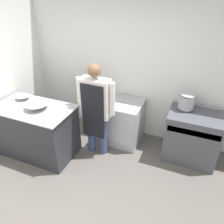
{
  "coord_description": "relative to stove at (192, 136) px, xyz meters",
  "views": [
    {
      "loc": [
        1.26,
        -1.68,
        2.67
      ],
      "look_at": [
        0.12,
        1.07,
        0.91
      ],
      "focal_mm": 35.0,
      "sensor_mm": 36.0,
      "label": 1
    }
  ],
  "objects": [
    {
      "name": "person_cook",
      "position": [
        -1.55,
        -0.49,
        0.51
      ],
      "size": [
        0.66,
        0.24,
        1.65
      ],
      "color": "#38476B",
      "rests_on": "ground_plane"
    },
    {
      "name": "fridge_unit",
      "position": [
        -1.21,
        0.01,
        -0.03
      ],
      "size": [
        0.61,
        0.66,
        0.82
      ],
      "color": "#A8ADB2",
      "rests_on": "ground_plane"
    },
    {
      "name": "small_bowl",
      "position": [
        -2.86,
        -0.71,
        0.51
      ],
      "size": [
        0.24,
        0.24,
        0.06
      ],
      "color": "#9EA0A8",
      "rests_on": "prep_counter"
    },
    {
      "name": "prep_counter",
      "position": [
        -2.51,
        -0.89,
        0.02
      ],
      "size": [
        1.34,
        0.76,
        0.92
      ],
      "color": "#2D2D33",
      "rests_on": "ground_plane"
    },
    {
      "name": "wall_back",
      "position": [
        -1.38,
        0.39,
        0.91
      ],
      "size": [
        8.0,
        0.05,
        2.7
      ],
      "color": "white",
      "rests_on": "ground_plane"
    },
    {
      "name": "ground_plane",
      "position": [
        -1.38,
        -1.58,
        -0.44
      ],
      "size": [
        14.0,
        14.0,
        0.0
      ],
      "primitive_type": "plane",
      "color": "#5B5651"
    },
    {
      "name": "mixing_bowl",
      "position": [
        -2.4,
        -0.89,
        0.53
      ],
      "size": [
        0.37,
        0.37,
        0.09
      ],
      "color": "#9EA0A8",
      "rests_on": "prep_counter"
    },
    {
      "name": "wall_left",
      "position": [
        -3.25,
        -0.58,
        0.91
      ],
      "size": [
        0.05,
        8.0,
        2.7
      ],
      "color": "white",
      "rests_on": "ground_plane"
    },
    {
      "name": "stove",
      "position": [
        0.0,
        0.0,
        0.0
      ],
      "size": [
        0.85,
        0.63,
        0.89
      ],
      "color": "#4C4F56",
      "rests_on": "ground_plane"
    },
    {
      "name": "stock_pot",
      "position": [
        -0.19,
        0.11,
        0.59
      ],
      "size": [
        0.26,
        0.26,
        0.27
      ],
      "color": "#9EA0A8",
      "rests_on": "stove"
    }
  ]
}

